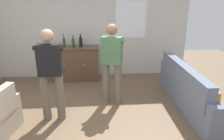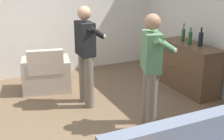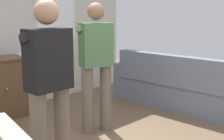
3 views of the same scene
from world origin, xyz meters
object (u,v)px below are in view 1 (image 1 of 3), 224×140
(bottle_spirits_clear, at_px, (81,42))
(bottle_wine_green, at_px, (73,43))
(couch, at_px, (189,91))
(sideboard_cabinet, at_px, (75,63))
(bottle_liquor_amber, at_px, (64,43))
(person_standing_left, at_px, (51,71))
(person_standing_right, at_px, (112,61))

(bottle_spirits_clear, bearing_deg, bottle_wine_green, -155.95)
(couch, distance_m, sideboard_cabinet, 2.99)
(bottle_wine_green, height_order, bottle_spirits_clear, bottle_spirits_clear)
(bottle_liquor_amber, distance_m, person_standing_left, 1.95)
(person_standing_right, bearing_deg, bottle_spirits_clear, 115.76)
(couch, xyz_separation_m, bottle_liquor_amber, (-2.68, 1.71, 0.69))
(couch, distance_m, bottle_spirits_clear, 2.95)
(person_standing_right, bearing_deg, person_standing_left, -153.66)
(bottle_liquor_amber, distance_m, bottle_spirits_clear, 0.43)
(couch, bearing_deg, person_standing_right, 168.74)
(bottle_wine_green, distance_m, person_standing_right, 1.64)
(sideboard_cabinet, relative_size, person_standing_left, 0.77)
(couch, height_order, person_standing_left, person_standing_left)
(bottle_wine_green, bearing_deg, person_standing_right, -57.04)
(couch, relative_size, bottle_spirits_clear, 7.38)
(couch, xyz_separation_m, bottle_wine_green, (-2.45, 1.68, 0.68))
(sideboard_cabinet, height_order, person_standing_left, person_standing_left)
(couch, height_order, sideboard_cabinet, sideboard_cabinet)
(couch, distance_m, person_standing_right, 1.69)
(couch, xyz_separation_m, person_standing_right, (-1.56, 0.31, 0.59))
(couch, bearing_deg, sideboard_cabinet, 144.87)
(bottle_spirits_clear, xyz_separation_m, person_standing_right, (0.70, -1.45, -0.10))
(couch, xyz_separation_m, person_standing_left, (-2.68, -0.25, 0.59))
(sideboard_cabinet, bearing_deg, bottle_liquor_amber, -177.47)
(person_standing_right, bearing_deg, bottle_liquor_amber, 128.86)
(bottle_liquor_amber, bearing_deg, person_standing_right, -51.14)
(person_standing_left, bearing_deg, person_standing_right, 26.34)
(sideboard_cabinet, relative_size, bottle_wine_green, 4.16)
(sideboard_cabinet, distance_m, person_standing_right, 1.73)
(bottle_liquor_amber, bearing_deg, bottle_wine_green, -6.09)
(bottle_wine_green, relative_size, bottle_spirits_clear, 0.91)
(sideboard_cabinet, xyz_separation_m, person_standing_left, (-0.24, -1.96, 0.48))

